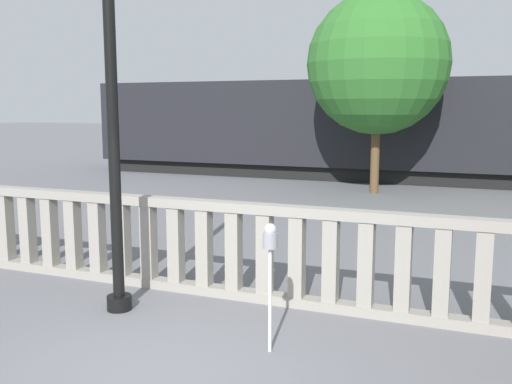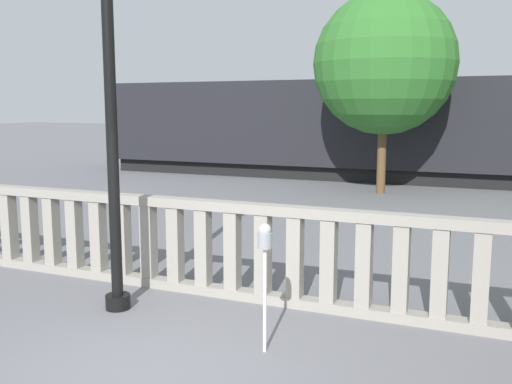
{
  "view_description": "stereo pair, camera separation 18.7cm",
  "coord_description": "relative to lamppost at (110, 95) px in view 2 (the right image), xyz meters",
  "views": [
    {
      "loc": [
        3.09,
        -4.83,
        2.76
      ],
      "look_at": [
        -0.3,
        3.53,
        1.43
      ],
      "focal_mm": 40.0,
      "sensor_mm": 36.0,
      "label": 1
    },
    {
      "loc": [
        3.26,
        -4.76,
        2.76
      ],
      "look_at": [
        -0.3,
        3.53,
        1.43
      ],
      "focal_mm": 40.0,
      "sensor_mm": 36.0,
      "label": 2
    }
  ],
  "objects": [
    {
      "name": "ground_plane",
      "position": [
        1.5,
        -1.47,
        -2.93
      ],
      "size": [
        160.0,
        160.0,
        0.0
      ],
      "primitive_type": "plane",
      "color": "slate"
    },
    {
      "name": "balustrade",
      "position": [
        1.5,
        1.06,
        -2.22
      ],
      "size": [
        17.46,
        0.24,
        1.43
      ],
      "color": "gray",
      "rests_on": "ground"
    },
    {
      "name": "lamppost",
      "position": [
        0.0,
        0.0,
        0.0
      ],
      "size": [
        0.34,
        0.34,
        5.96
      ],
      "color": "black",
      "rests_on": "ground"
    },
    {
      "name": "parking_meter",
      "position": [
        2.41,
        -0.5,
        -1.74
      ],
      "size": [
        0.16,
        0.16,
        1.5
      ],
      "color": "silver",
      "rests_on": "ground"
    },
    {
      "name": "tree_right",
      "position": [
        1.24,
        12.29,
        1.22
      ],
      "size": [
        4.51,
        4.51,
        6.41
      ],
      "color": "brown",
      "rests_on": "ground"
    },
    {
      "name": "train_near",
      "position": [
        2.36,
        15.77,
        -0.94
      ],
      "size": [
        26.34,
        2.95,
        4.41
      ],
      "color": "black",
      "rests_on": "ground"
    }
  ]
}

